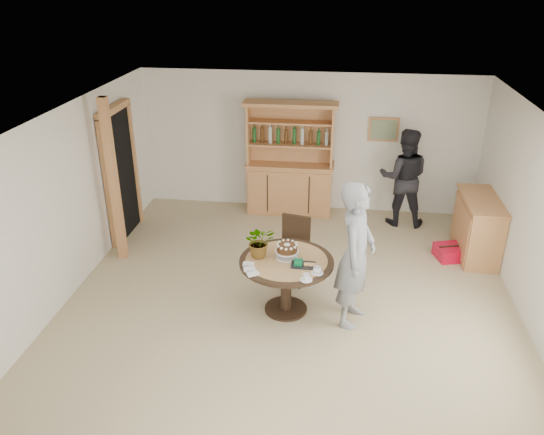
{
  "coord_description": "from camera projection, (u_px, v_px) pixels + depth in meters",
  "views": [
    {
      "loc": [
        0.53,
        -5.67,
        4.09
      ],
      "look_at": [
        -0.3,
        0.71,
        1.05
      ],
      "focal_mm": 35.0,
      "sensor_mm": 36.0,
      "label": 1
    }
  ],
  "objects": [
    {
      "name": "hutch",
      "position": [
        290.0,
        176.0,
        9.54
      ],
      "size": [
        1.62,
        0.54,
        2.04
      ],
      "color": "tan",
      "rests_on": "ground"
    },
    {
      "name": "dining_table",
      "position": [
        286.0,
        270.0,
        6.74
      ],
      "size": [
        1.2,
        1.2,
        0.76
      ],
      "color": "black",
      "rests_on": "ground"
    },
    {
      "name": "adult_person",
      "position": [
        404.0,
        178.0,
        9.02
      ],
      "size": [
        0.87,
        0.69,
        1.71
      ],
      "primitive_type": "imported",
      "rotation": [
        0.0,
        0.0,
        3.08
      ],
      "color": "black",
      "rests_on": "ground"
    },
    {
      "name": "coffee_cup_a",
      "position": [
        317.0,
        270.0,
        6.36
      ],
      "size": [
        0.15,
        0.15,
        0.09
      ],
      "color": "white",
      "rests_on": "dining_table"
    },
    {
      "name": "room_shell",
      "position": [
        290.0,
        191.0,
        6.16
      ],
      "size": [
        6.04,
        7.04,
        2.52
      ],
      "color": "white",
      "rests_on": "ground"
    },
    {
      "name": "ground",
      "position": [
        287.0,
        315.0,
        6.89
      ],
      "size": [
        7.0,
        7.0,
        0.0
      ],
      "primitive_type": "plane",
      "color": "tan",
      "rests_on": "ground"
    },
    {
      "name": "red_suitcase",
      "position": [
        456.0,
        252.0,
        8.22
      ],
      "size": [
        0.69,
        0.55,
        0.21
      ],
      "rotation": [
        0.0,
        0.0,
        0.28
      ],
      "color": "red",
      "rests_on": "ground"
    },
    {
      "name": "teen_boy",
      "position": [
        356.0,
        255.0,
        6.41
      ],
      "size": [
        0.6,
        0.77,
        1.88
      ],
      "primitive_type": "imported",
      "rotation": [
        0.0,
        0.0,
        1.33
      ],
      "color": "gray",
      "rests_on": "ground"
    },
    {
      "name": "birthday_cake",
      "position": [
        287.0,
        249.0,
        6.67
      ],
      "size": [
        0.3,
        0.3,
        0.2
      ],
      "color": "white",
      "rests_on": "dining_table"
    },
    {
      "name": "sideboard",
      "position": [
        478.0,
        227.0,
        8.16
      ],
      "size": [
        0.54,
        1.26,
        0.94
      ],
      "color": "tan",
      "rests_on": "ground"
    },
    {
      "name": "coffee_cup_b",
      "position": [
        306.0,
        277.0,
        6.22
      ],
      "size": [
        0.15,
        0.15,
        0.08
      ],
      "color": "white",
      "rests_on": "dining_table"
    },
    {
      "name": "gift_tray",
      "position": [
        303.0,
        264.0,
        6.53
      ],
      "size": [
        0.3,
        0.2,
        0.08
      ],
      "color": "black",
      "rests_on": "dining_table"
    },
    {
      "name": "pine_post",
      "position": [
        114.0,
        182.0,
        7.75
      ],
      "size": [
        0.12,
        0.12,
        2.5
      ],
      "primitive_type": "cube",
      "color": "tan",
      "rests_on": "ground"
    },
    {
      "name": "flower_vase",
      "position": [
        260.0,
        241.0,
        6.67
      ],
      "size": [
        0.47,
        0.44,
        0.42
      ],
      "primitive_type": "imported",
      "rotation": [
        0.0,
        0.0,
        0.35
      ],
      "color": "#3F7233",
      "rests_on": "dining_table"
    },
    {
      "name": "dining_chair",
      "position": [
        294.0,
        245.0,
        7.51
      ],
      "size": [
        0.5,
        0.5,
        0.95
      ],
      "rotation": [
        0.0,
        0.0,
        -0.22
      ],
      "color": "black",
      "rests_on": "ground"
    },
    {
      "name": "napkins",
      "position": [
        250.0,
        269.0,
        6.43
      ],
      "size": [
        0.24,
        0.33,
        0.03
      ],
      "color": "white",
      "rests_on": "dining_table"
    },
    {
      "name": "doorway",
      "position": [
        120.0,
        172.0,
        8.56
      ],
      "size": [
        0.13,
        1.1,
        2.18
      ],
      "color": "black",
      "rests_on": "ground"
    }
  ]
}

